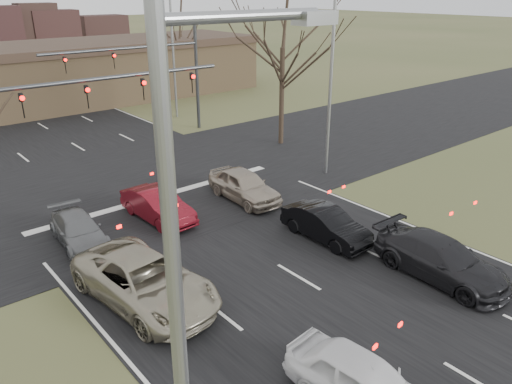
% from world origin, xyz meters
% --- Properties ---
extents(ground, '(360.00, 360.00, 0.00)m').
position_xyz_m(ground, '(0.00, 0.00, 0.00)').
color(ground, '#414C28').
rests_on(ground, ground).
extents(road_cross, '(200.00, 14.00, 0.02)m').
position_xyz_m(road_cross, '(0.00, 15.00, 0.01)').
color(road_cross, black).
rests_on(road_cross, ground).
extents(building, '(42.40, 10.40, 5.30)m').
position_xyz_m(building, '(2.00, 38.00, 2.67)').
color(building, '#8E714C').
rests_on(building, ground).
extents(mast_arm_near, '(12.12, 0.24, 8.00)m').
position_xyz_m(mast_arm_near, '(-5.23, 13.00, 5.07)').
color(mast_arm_near, '#383A3D').
rests_on(mast_arm_near, ground).
extents(mast_arm_far, '(11.12, 0.24, 8.00)m').
position_xyz_m(mast_arm_far, '(6.18, 23.00, 5.02)').
color(mast_arm_far, '#383A3D').
rests_on(mast_arm_far, ground).
extents(streetlight_left, '(2.34, 0.25, 10.00)m').
position_xyz_m(streetlight_left, '(-8.82, -4.00, 5.59)').
color(streetlight_left, gray).
rests_on(streetlight_left, ground).
extents(streetlight_right_near, '(2.34, 0.25, 10.00)m').
position_xyz_m(streetlight_right_near, '(8.82, 10.00, 5.59)').
color(streetlight_right_near, gray).
rests_on(streetlight_right_near, ground).
extents(streetlight_right_far, '(2.34, 0.25, 10.00)m').
position_xyz_m(streetlight_right_far, '(9.32, 27.00, 5.59)').
color(streetlight_right_far, gray).
rests_on(streetlight_right_far, ground).
extents(tree_right_near, '(6.90, 6.90, 11.50)m').
position_xyz_m(tree_right_near, '(11.00, 16.00, 8.90)').
color(tree_right_near, black).
rests_on(tree_right_near, ground).
extents(tree_right_far, '(5.40, 5.40, 9.00)m').
position_xyz_m(tree_right_far, '(15.00, 35.00, 6.96)').
color(tree_right_far, black).
rests_on(tree_right_far, ground).
extents(car_silver_suv, '(3.35, 6.12, 1.62)m').
position_xyz_m(car_silver_suv, '(-5.00, 5.23, 0.81)').
color(car_silver_suv, '#9F9881').
rests_on(car_silver_suv, ground).
extents(car_white_sedan, '(2.13, 4.39, 1.44)m').
position_xyz_m(car_white_sedan, '(-3.00, -2.36, 0.72)').
color(car_white_sedan, white).
rests_on(car_white_sedan, ground).
extents(car_black_hatch, '(1.46, 4.15, 1.37)m').
position_xyz_m(car_black_hatch, '(3.00, 4.47, 0.68)').
color(car_black_hatch, black).
rests_on(car_black_hatch, ground).
extents(car_charcoal_sedan, '(2.24, 5.15, 1.48)m').
position_xyz_m(car_charcoal_sedan, '(4.00, -0.25, 0.74)').
color(car_charcoal_sedan, black).
rests_on(car_charcoal_sedan, ground).
extents(car_grey_ahead, '(2.04, 4.25, 1.19)m').
position_xyz_m(car_grey_ahead, '(-5.12, 10.73, 0.60)').
color(car_grey_ahead, slate).
rests_on(car_grey_ahead, ground).
extents(car_red_ahead, '(1.73, 4.35, 1.41)m').
position_xyz_m(car_red_ahead, '(-1.46, 10.66, 0.70)').
color(car_red_ahead, maroon).
rests_on(car_red_ahead, ground).
extents(car_silver_ahead, '(2.02, 4.57, 1.53)m').
position_xyz_m(car_silver_ahead, '(3.00, 9.97, 0.76)').
color(car_silver_ahead, '#A49784').
rests_on(car_silver_ahead, ground).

